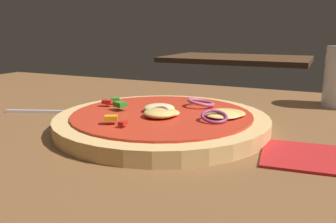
{
  "coord_description": "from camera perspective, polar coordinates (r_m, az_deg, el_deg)",
  "views": [
    {
      "loc": [
        0.24,
        -0.4,
        0.16
      ],
      "look_at": [
        0.04,
        0.03,
        0.05
      ],
      "focal_mm": 36.14,
      "sensor_mm": 36.0,
      "label": 1
    }
  ],
  "objects": [
    {
      "name": "background_table",
      "position": [
        1.92,
        11.47,
        8.68
      ],
      "size": [
        0.76,
        0.5,
        0.03
      ],
      "color": "#4C301C",
      "rests_on": "ground"
    },
    {
      "name": "napkin",
      "position": [
        0.4,
        25.73,
        -7.25
      ],
      "size": [
        0.15,
        0.11,
        0.0
      ],
      "color": "#B21E1E",
      "rests_on": "dining_table"
    },
    {
      "name": "pizza",
      "position": [
        0.48,
        -0.82,
        -1.47
      ],
      "size": [
        0.3,
        0.3,
        0.04
      ],
      "color": "tan",
      "rests_on": "dining_table"
    },
    {
      "name": "fork",
      "position": [
        0.59,
        -16.92,
        -0.08
      ],
      "size": [
        0.18,
        0.08,
        0.0
      ],
      "color": "silver",
      "rests_on": "dining_table"
    },
    {
      "name": "dining_table",
      "position": [
        0.49,
        -5.43,
        -4.16
      ],
      "size": [
        1.42,
        0.84,
        0.03
      ],
      "color": "brown",
      "rests_on": "ground"
    }
  ]
}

